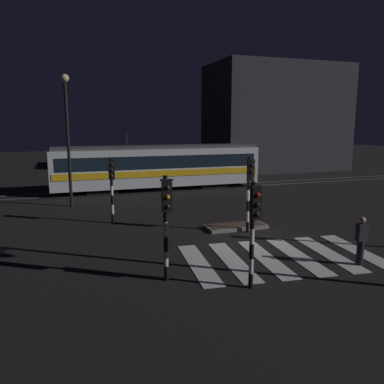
% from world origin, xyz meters
% --- Properties ---
extents(ground_plane, '(120.00, 120.00, 0.00)m').
position_xyz_m(ground_plane, '(0.00, 0.00, 0.00)').
color(ground_plane, black).
extents(rail_near, '(80.00, 0.12, 0.03)m').
position_xyz_m(rail_near, '(0.00, 12.86, 0.01)').
color(rail_near, '#59595E').
rests_on(rail_near, ground).
extents(rail_far, '(80.00, 0.12, 0.03)m').
position_xyz_m(rail_far, '(0.00, 14.29, 0.01)').
color(rail_far, '#59595E').
rests_on(rail_far, ground).
extents(crosswalk_zebra, '(7.34, 4.76, 0.02)m').
position_xyz_m(crosswalk_zebra, '(0.00, -2.28, 0.01)').
color(crosswalk_zebra, silver).
rests_on(crosswalk_zebra, ground).
extents(traffic_island, '(2.86, 1.13, 0.18)m').
position_xyz_m(traffic_island, '(0.10, 1.86, 0.09)').
color(traffic_island, slate).
rests_on(traffic_island, ground).
extents(traffic_light_median_centre, '(0.36, 0.42, 3.38)m').
position_xyz_m(traffic_light_median_centre, '(0.31, 1.01, 2.23)').
color(traffic_light_median_centre, black).
rests_on(traffic_light_median_centre, ground).
extents(traffic_light_kerb_mid_left, '(0.36, 0.42, 3.18)m').
position_xyz_m(traffic_light_kerb_mid_left, '(-2.31, -4.42, 2.10)').
color(traffic_light_kerb_mid_left, black).
rests_on(traffic_light_kerb_mid_left, ground).
extents(traffic_light_corner_near_left, '(0.36, 0.42, 3.29)m').
position_xyz_m(traffic_light_corner_near_left, '(-4.54, -3.08, 2.17)').
color(traffic_light_corner_near_left, black).
rests_on(traffic_light_corner_near_left, ground).
extents(traffic_light_corner_far_left, '(0.36, 0.42, 3.24)m').
position_xyz_m(traffic_light_corner_far_left, '(-5.23, 4.58, 2.14)').
color(traffic_light_corner_far_left, black).
rests_on(traffic_light_corner_far_left, ground).
extents(street_lamp_trackside_left, '(0.44, 1.21, 7.46)m').
position_xyz_m(street_lamp_trackside_left, '(-7.06, 9.17, 4.70)').
color(street_lamp_trackside_left, black).
rests_on(street_lamp_trackside_left, ground).
extents(tram, '(15.31, 2.58, 4.15)m').
position_xyz_m(tram, '(-0.77, 13.57, 1.75)').
color(tram, silver).
rests_on(tram, ground).
extents(pedestrian_waiting_at_kerb, '(0.36, 0.24, 1.71)m').
position_xyz_m(pedestrian_waiting_at_kerb, '(2.10, -3.84, 0.88)').
color(pedestrian_waiting_at_kerb, black).
rests_on(pedestrian_waiting_at_kerb, ground).
extents(building_backdrop, '(13.89, 8.00, 10.86)m').
position_xyz_m(building_backdrop, '(14.30, 22.69, 5.43)').
color(building_backdrop, '#2D2D33').
rests_on(building_backdrop, ground).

